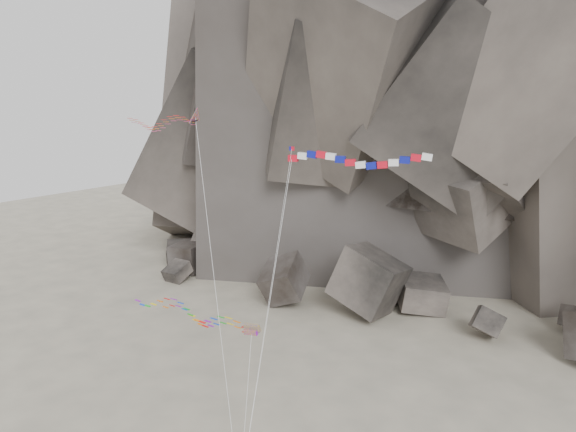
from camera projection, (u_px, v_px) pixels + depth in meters
The scene contains 7 objects.
ground at pixel (246, 431), 49.94m from camera, with size 260.00×260.00×0.00m, color #ACA28B.
headland at pixel (476, 26), 99.66m from camera, with size 110.00×70.00×84.00m, color #5D544C, non-canonical shape.
boulder_field at pixel (361, 291), 79.43m from camera, with size 74.63×17.89×10.38m.
delta_kite at pixel (158, 122), 50.03m from camera, with size 19.59×10.37×26.81m.
banner_kite at pixel (356, 161), 45.39m from camera, with size 11.43×16.08×23.22m.
parafoil_kite at pixel (186, 311), 49.85m from camera, with size 18.88×8.13×9.65m.
pennant_kite at pixel (279, 235), 43.55m from camera, with size 2.87×11.15×23.61m.
Camera 1 is at (27.21, -36.21, 28.69)m, focal length 35.00 mm.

